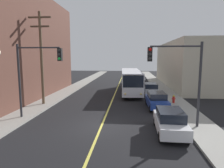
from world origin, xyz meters
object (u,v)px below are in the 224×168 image
object	(u,v)px
parked_car_blue	(157,100)
parked_car_silver	(151,89)
city_bus	(131,80)
traffic_signal_right_corner	(178,69)
utility_pole_near	(41,54)
parked_car_white	(170,121)
traffic_signal_left_corner	(37,67)
fire_hydrant	(174,99)

from	to	relation	value
parked_car_blue	parked_car_silver	world-z (taller)	same
city_bus	traffic_signal_right_corner	bearing A→B (deg)	-77.29
utility_pole_near	parked_car_blue	bearing A→B (deg)	-1.15
traffic_signal_right_corner	parked_car_blue	bearing A→B (deg)	96.66
parked_car_white	parked_car_silver	distance (m)	13.51
utility_pole_near	traffic_signal_left_corner	size ratio (longest dim) A/B	1.59
parked_car_silver	fire_hydrant	xyz separation A→B (m)	(1.96, -4.94, -0.26)
city_bus	traffic_signal_left_corner	bearing A→B (deg)	-120.03
city_bus	parked_car_blue	size ratio (longest dim) A/B	2.74
city_bus	traffic_signal_right_corner	world-z (taller)	traffic_signal_right_corner
traffic_signal_right_corner	fire_hydrant	bearing A→B (deg)	79.06
parked_car_blue	utility_pole_near	distance (m)	12.76
parked_car_silver	fire_hydrant	world-z (taller)	parked_car_silver
traffic_signal_left_corner	parked_car_silver	bearing A→B (deg)	47.70
utility_pole_near	fire_hydrant	distance (m)	14.90
traffic_signal_left_corner	parked_car_white	bearing A→B (deg)	-12.13
parked_car_blue	traffic_signal_right_corner	world-z (taller)	traffic_signal_right_corner
parked_car_silver	utility_pole_near	bearing A→B (deg)	-151.20
utility_pole_near	traffic_signal_left_corner	world-z (taller)	utility_pole_near
parked_car_silver	utility_pole_near	size ratio (longest dim) A/B	0.46
parked_car_silver	utility_pole_near	world-z (taller)	utility_pole_near
utility_pole_near	traffic_signal_right_corner	xyz separation A→B (m)	(12.55, -5.78, -1.12)
city_bus	parked_car_white	bearing A→B (deg)	-80.44
parked_car_white	parked_car_blue	size ratio (longest dim) A/B	0.99
parked_car_white	utility_pole_near	xyz separation A→B (m)	(-11.93, 6.90, 4.58)
parked_car_blue	traffic_signal_left_corner	bearing A→B (deg)	-156.28
traffic_signal_left_corner	city_bus	bearing A→B (deg)	59.97
parked_car_blue	parked_car_white	bearing A→B (deg)	-89.80
city_bus	fire_hydrant	distance (m)	8.32
parked_car_silver	utility_pole_near	xyz separation A→B (m)	(-12.03, -6.61, 4.58)
city_bus	parked_car_silver	distance (m)	3.40
parked_car_blue	fire_hydrant	distance (m)	2.84
fire_hydrant	utility_pole_near	bearing A→B (deg)	-173.19
city_bus	traffic_signal_right_corner	size ratio (longest dim) A/B	2.04
utility_pole_near	traffic_signal_left_corner	xyz separation A→B (m)	(1.73, -4.71, -1.12)
city_bus	fire_hydrant	size ratio (longest dim) A/B	14.57
city_bus	parked_car_white	xyz separation A→B (m)	(2.59, -15.36, -0.98)
utility_pole_near	traffic_signal_right_corner	bearing A→B (deg)	-24.71
traffic_signal_left_corner	traffic_signal_right_corner	size ratio (longest dim) A/B	1.00
parked_car_white	fire_hydrant	world-z (taller)	parked_car_white
parked_car_silver	traffic_signal_right_corner	world-z (taller)	traffic_signal_right_corner
parked_car_white	fire_hydrant	xyz separation A→B (m)	(2.06, 8.57, -0.26)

